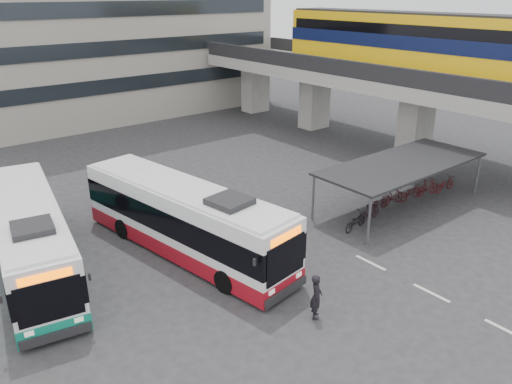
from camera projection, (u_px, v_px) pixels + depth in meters
ground at (331, 282)px, 20.28m from camera, size 120.00×120.00×0.00m
viaduct at (390, 62)px, 35.54m from camera, size 8.00×32.00×9.68m
bike_shelter at (400, 183)px, 26.88m from camera, size 10.00×4.00×2.54m
road_markings at (431, 293)px, 19.57m from camera, size 0.15×7.60×0.01m
bus_main at (185, 219)px, 22.12m from camera, size 4.26×11.83×3.42m
bus_teal at (31, 237)px, 20.67m from camera, size 4.34×11.36×3.28m
pedestrian at (316, 296)px, 17.84m from camera, size 0.74×0.74×1.73m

